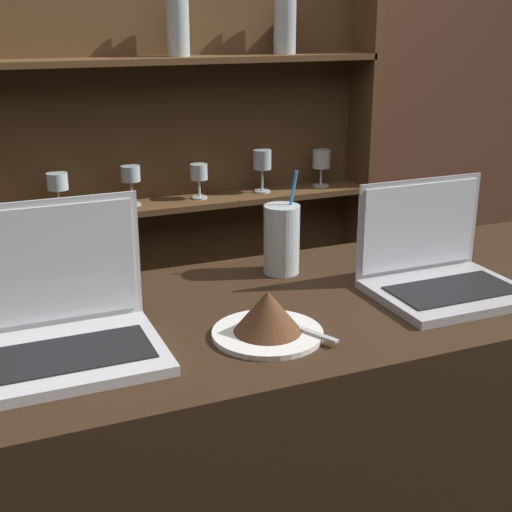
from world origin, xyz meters
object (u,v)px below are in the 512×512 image
object	(u,v)px
laptop_near	(67,321)
water_glass	(282,239)
laptop_far	(439,269)
cake_plate	(268,317)

from	to	relation	value
laptop_near	water_glass	bearing A→B (deg)	23.23
laptop_far	cake_plate	size ratio (longest dim) A/B	1.50
cake_plate	water_glass	bearing A→B (deg)	61.13
laptop_far	water_glass	xyz separation A→B (m)	(-0.26, 0.23, 0.03)
laptop_near	cake_plate	world-z (taller)	laptop_near
cake_plate	laptop_near	bearing A→B (deg)	166.53
laptop_near	laptop_far	distance (m)	0.76
laptop_near	laptop_far	bearing A→B (deg)	-0.91
laptop_far	cake_plate	world-z (taller)	laptop_far
laptop_near	cake_plate	distance (m)	0.35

